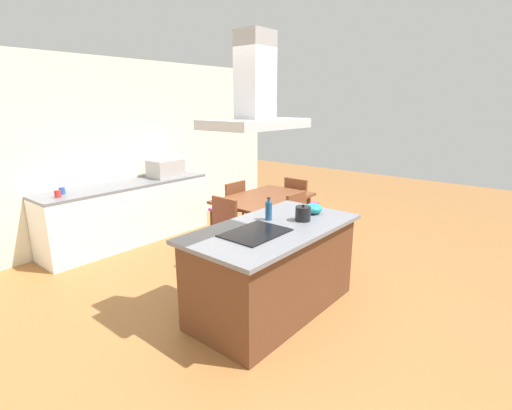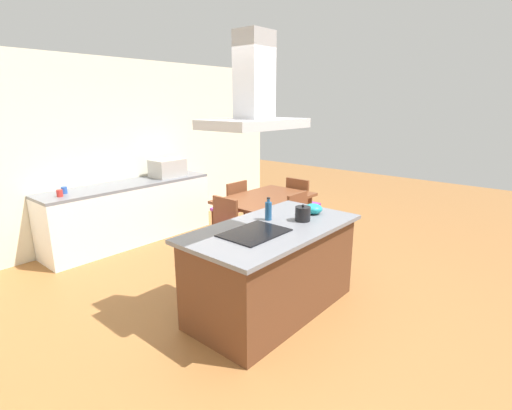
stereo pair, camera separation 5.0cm
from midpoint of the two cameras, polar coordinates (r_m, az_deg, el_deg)
ground at (r=5.03m, az=-11.68°, el=-9.41°), size 16.00×16.00×0.00m
wall_back at (r=6.11m, az=-22.76°, el=7.28°), size 7.20×0.10×2.70m
kitchen_island at (r=3.87m, az=2.17°, el=-9.49°), size 1.83×0.97×0.90m
cooktop at (r=3.50m, az=-0.51°, el=-4.19°), size 0.60×0.44×0.01m
tea_kettle at (r=3.88m, az=6.72°, el=-1.28°), size 0.21×0.16×0.17m
olive_oil_bottle at (r=3.87m, az=1.54°, el=-0.82°), size 0.07×0.07×0.24m
mixing_bowl at (r=4.15m, az=8.23°, el=-0.54°), size 0.20×0.20×0.11m
back_counter at (r=6.06m, az=-18.73°, el=-1.12°), size 2.58×0.62×0.90m
countertop_microwave at (r=6.32m, az=-13.64°, el=5.40°), size 0.50×0.38×0.28m
coffee_mug_red at (r=5.44m, az=-27.88°, el=1.50°), size 0.08×0.08×0.09m
coffee_mug_blue at (r=5.61m, az=-27.34°, el=1.92°), size 0.08×0.08×0.09m
dining_table at (r=5.49m, az=0.93°, el=0.40°), size 1.40×0.90×0.75m
chair_facing_island at (r=5.15m, az=6.68°, el=-2.53°), size 0.42×0.42×0.89m
chair_facing_back_wall at (r=5.95m, az=-4.05°, el=-0.03°), size 0.42×0.42×0.89m
chair_at_right_end at (r=6.24m, az=6.23°, el=0.63°), size 0.42×0.42×0.89m
chair_at_left_end at (r=4.89m, az=-5.87°, el=-3.51°), size 0.42×0.42×0.89m
range_hood at (r=3.30m, az=-0.56°, el=15.77°), size 0.90×0.55×0.78m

